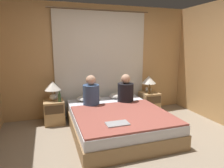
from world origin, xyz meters
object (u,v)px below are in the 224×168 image
at_px(nightstand_left, 54,112).
at_px(pillow_left, 89,98).
at_px(beer_bottle_on_right_stand, 149,90).
at_px(lamp_left, 53,87).
at_px(lamp_right, 149,81).
at_px(nightstand_right, 149,102).
at_px(beer_bottle_on_left_stand, 60,98).
at_px(pillow_right, 120,95).
at_px(person_left_in_bed, 91,93).
at_px(bed, 117,121).
at_px(laptop_on_bed, 117,124).
at_px(person_right_in_bed, 126,91).

bearing_deg(nightstand_left, pillow_left, 2.94).
height_order(nightstand_left, pillow_left, pillow_left).
bearing_deg(beer_bottle_on_right_stand, lamp_left, 175.13).
xyz_separation_m(lamp_right, pillow_left, (-1.48, -0.02, -0.30)).
bearing_deg(lamp_left, nightstand_right, -1.53).
bearing_deg(beer_bottle_on_left_stand, lamp_left, 122.46).
xyz_separation_m(pillow_left, pillow_right, (0.74, 0.00, 0.00)).
xyz_separation_m(lamp_right, pillow_right, (-0.75, -0.02, -0.30)).
bearing_deg(pillow_left, person_left_in_bed, -93.42).
height_order(bed, laptop_on_bed, laptop_on_bed).
height_order(nightstand_right, pillow_right, pillow_right).
distance_m(nightstand_right, beer_bottle_on_left_stand, 2.14).
distance_m(lamp_left, beer_bottle_on_left_stand, 0.29).
relative_size(person_left_in_bed, person_right_in_bed, 1.03).
bearing_deg(beer_bottle_on_left_stand, person_right_in_bed, -8.55).
xyz_separation_m(pillow_right, person_right_in_bed, (-0.01, -0.37, 0.19)).
relative_size(bed, pillow_right, 3.95).
relative_size(lamp_left, pillow_right, 0.76).
xyz_separation_m(nightstand_left, pillow_right, (1.48, 0.04, 0.22)).
height_order(lamp_right, person_right_in_bed, person_right_in_bed).
xyz_separation_m(bed, nightstand_right, (1.12, 0.79, 0.04)).
bearing_deg(pillow_left, nightstand_left, -177.06).
height_order(lamp_left, person_right_in_bed, person_right_in_bed).
bearing_deg(pillow_left, pillow_right, 0.00).
xyz_separation_m(pillow_right, beer_bottle_on_left_stand, (-1.37, -0.16, 0.11)).
relative_size(pillow_left, pillow_right, 1.00).
bearing_deg(pillow_left, bed, -66.07).
xyz_separation_m(lamp_left, lamp_right, (2.23, 0.00, 0.00)).
xyz_separation_m(pillow_left, person_left_in_bed, (-0.02, -0.37, 0.20)).
bearing_deg(person_right_in_bed, lamp_right, 26.94).
relative_size(lamp_right, laptop_on_bed, 1.15).
bearing_deg(bed, lamp_left, 142.56).
bearing_deg(lamp_right, lamp_left, 180.00).
bearing_deg(beer_bottle_on_left_stand, lamp_right, 4.95).
xyz_separation_m(nightstand_left, pillow_left, (0.75, 0.04, 0.22)).
height_order(nightstand_left, beer_bottle_on_right_stand, beer_bottle_on_right_stand).
distance_m(pillow_left, pillow_right, 0.74).
relative_size(pillow_right, laptop_on_bed, 1.51).
xyz_separation_m(lamp_left, laptop_on_bed, (0.87, -1.53, -0.32)).
height_order(nightstand_left, nightstand_right, same).
bearing_deg(pillow_right, bed, -113.93).
xyz_separation_m(person_right_in_bed, beer_bottle_on_left_stand, (-1.35, 0.20, -0.08)).
height_order(pillow_left, beer_bottle_on_left_stand, beer_bottle_on_left_stand).
bearing_deg(nightstand_left, pillow_right, 1.48).
relative_size(person_right_in_bed, beer_bottle_on_left_stand, 2.70).
xyz_separation_m(nightstand_left, nightstand_right, (2.23, 0.00, 0.00)).
bearing_deg(nightstand_left, laptop_on_bed, -59.33).
distance_m(nightstand_right, laptop_on_bed, 2.01).
distance_m(lamp_left, pillow_right, 1.51).
height_order(person_right_in_bed, laptop_on_bed, person_right_in_bed).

